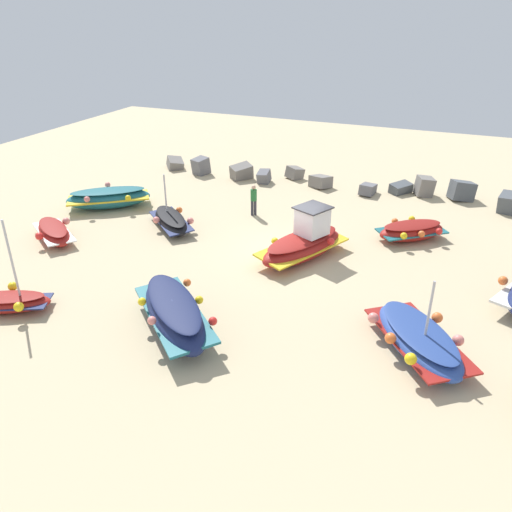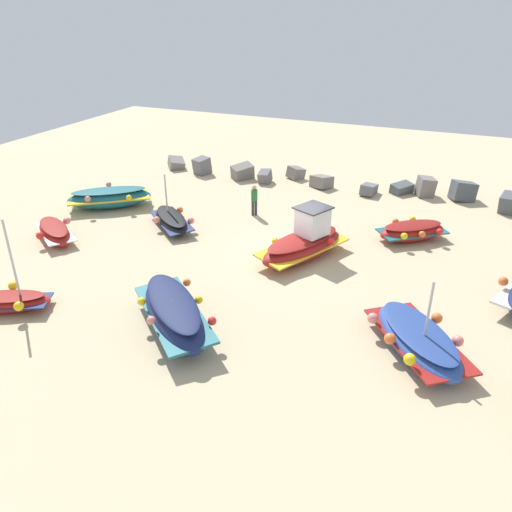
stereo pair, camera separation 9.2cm
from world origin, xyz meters
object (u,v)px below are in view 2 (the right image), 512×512
fishing_boat_4 (109,197)px  fishing_boat_9 (7,301)px  fishing_boat_2 (55,232)px  fishing_boat_6 (418,339)px  fishing_boat_5 (172,221)px  fishing_boat_8 (412,231)px  fishing_boat_1 (304,243)px  person_walking (254,198)px  fishing_boat_3 (174,313)px

fishing_boat_4 → fishing_boat_9: 10.24m
fishing_boat_2 → fishing_boat_6: (16.52, -2.25, 0.07)m
fishing_boat_6 → fishing_boat_5: bearing=27.9°
fishing_boat_8 → fishing_boat_5: bearing=-23.5°
fishing_boat_8 → fishing_boat_1: bearing=3.1°
person_walking → fishing_boat_2: bearing=-86.4°
fishing_boat_4 → fishing_boat_8: size_ratio=1.38×
person_walking → fishing_boat_1: bearing=9.5°
fishing_boat_1 → fishing_boat_6: bearing=-107.8°
fishing_boat_5 → fishing_boat_8: fishing_boat_5 is taller
fishing_boat_1 → fishing_boat_8: size_ratio=1.43×
fishing_boat_8 → person_walking: 7.91m
fishing_boat_2 → fishing_boat_6: bearing=26.4°
fishing_boat_5 → person_walking: 4.36m
fishing_boat_3 → fishing_boat_4: fishing_boat_3 is taller
fishing_boat_1 → fishing_boat_2: (-11.20, -2.67, -0.32)m
fishing_boat_4 → fishing_boat_8: 15.57m
fishing_boat_1 → fishing_boat_6: 7.25m
fishing_boat_1 → fishing_boat_9: bearing=158.8°
fishing_boat_2 → fishing_boat_8: 16.50m
fishing_boat_1 → fishing_boat_6: fishing_boat_6 is taller
fishing_boat_1 → fishing_boat_2: 11.52m
person_walking → fishing_boat_4: bearing=-112.7°
fishing_boat_1 → fishing_boat_9: size_ratio=1.35×
fishing_boat_5 → fishing_boat_8: 11.38m
fishing_boat_4 → fishing_boat_1: bearing=134.7°
fishing_boat_8 → person_walking: person_walking is taller
fishing_boat_3 → fishing_boat_9: fishing_boat_9 is taller
fishing_boat_8 → fishing_boat_6: bearing=59.4°
fishing_boat_4 → fishing_boat_5: fishing_boat_5 is taller
fishing_boat_4 → fishing_boat_5: size_ratio=1.32×
fishing_boat_1 → fishing_boat_3: (-2.32, -6.84, -0.06)m
fishing_boat_3 → fishing_boat_4: (-9.10, 8.53, -0.08)m
fishing_boat_5 → fishing_boat_9: fishing_boat_9 is taller
fishing_boat_6 → fishing_boat_2: bearing=44.4°
fishing_boat_6 → fishing_boat_4: bearing=30.6°
fishing_boat_4 → person_walking: 7.81m
fishing_boat_9 → person_walking: size_ratio=2.18×
fishing_boat_1 → person_walking: (-3.86, 3.64, 0.23)m
fishing_boat_3 → fishing_boat_8: 12.26m
fishing_boat_4 → fishing_boat_5: bearing=129.3°
fishing_boat_5 → fishing_boat_9: 8.82m
fishing_boat_2 → fishing_boat_9: fishing_boat_9 is taller
fishing_boat_4 → fishing_boat_2: bearing=55.9°
fishing_boat_5 → person_walking: (3.07, 3.05, 0.56)m
fishing_boat_4 → fishing_boat_6: 18.00m
fishing_boat_2 → person_walking: size_ratio=2.07×
fishing_boat_4 → fishing_boat_8: (15.45, 1.96, -0.12)m
fishing_boat_6 → fishing_boat_8: (-1.29, 8.58, -0.01)m
fishing_boat_4 → person_walking: bearing=157.6°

